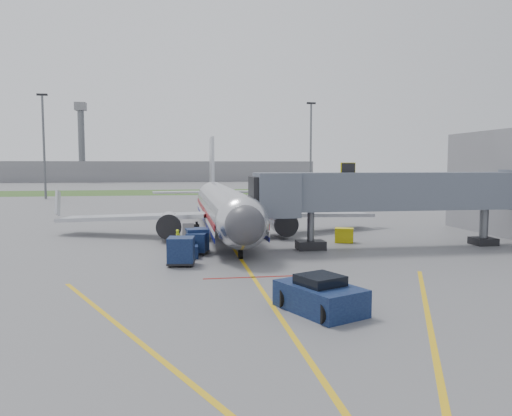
{
  "coord_description": "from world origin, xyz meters",
  "views": [
    {
      "loc": [
        -4.42,
        -33.07,
        6.74
      ],
      "look_at": [
        1.91,
        6.95,
        3.2
      ],
      "focal_mm": 35.0,
      "sensor_mm": 36.0,
      "label": 1
    }
  ],
  "objects": [
    {
      "name": "baggage_cart_a",
      "position": [
        -3.0,
        4.32,
        0.81
      ],
      "size": [
        1.8,
        1.8,
        1.6
      ],
      "color": "#0C1337",
      "rests_on": "ground"
    },
    {
      "name": "ground_power_cart",
      "position": [
        9.82,
        8.0,
        0.62
      ],
      "size": [
        1.83,
        1.53,
        1.25
      ],
      "color": "#CEC10C",
      "rests_on": "ground"
    },
    {
      "name": "grass_strip",
      "position": [
        0.0,
        90.0,
        0.01
      ],
      "size": [
        300.0,
        25.0,
        0.01
      ],
      "primitive_type": "cube",
      "color": "#2D4C1E",
      "rests_on": "ground"
    },
    {
      "name": "control_tower",
      "position": [
        -40.0,
        165.0,
        17.33
      ],
      "size": [
        4.0,
        4.0,
        30.0
      ],
      "color": "#595B60",
      "rests_on": "ground"
    },
    {
      "name": "ramp_worker",
      "position": [
        -4.41,
        6.82,
        0.79
      ],
      "size": [
        0.67,
        0.67,
        1.58
      ],
      "primitive_type": "imported",
      "rotation": [
        0.0,
        0.0,
        0.79
      ],
      "color": "#CEEC1B",
      "rests_on": "ground"
    },
    {
      "name": "apron_markings",
      "position": [
        0.0,
        -7.4,
        0.0
      ],
      "size": [
        21.52,
        50.0,
        0.01
      ],
      "color": "gold",
      "rests_on": "ground"
    },
    {
      "name": "light_mast_right",
      "position": [
        25.0,
        75.0,
        10.78
      ],
      "size": [
        2.0,
        0.44,
        20.4
      ],
      "color": "#595B60",
      "rests_on": "ground"
    },
    {
      "name": "baggage_cart_c",
      "position": [
        -3.0,
        5.2,
        0.93
      ],
      "size": [
        1.93,
        1.93,
        1.84
      ],
      "color": "#0C1337",
      "rests_on": "ground"
    },
    {
      "name": "distant_terminal",
      "position": [
        -10.0,
        170.0,
        4.0
      ],
      "size": [
        120.0,
        14.0,
        8.0
      ],
      "primitive_type": "cube",
      "color": "slate",
      "rests_on": "ground"
    },
    {
      "name": "light_mast_left",
      "position": [
        -30.0,
        70.0,
        10.78
      ],
      "size": [
        2.0,
        0.44,
        20.4
      ],
      "color": "#595B60",
      "rests_on": "ground"
    },
    {
      "name": "airliner",
      "position": [
        0.0,
        15.25,
        2.65
      ],
      "size": [
        32.1,
        35.67,
        10.25
      ],
      "color": "silver",
      "rests_on": "ground"
    },
    {
      "name": "jet_bridge",
      "position": [
        12.86,
        5.0,
        4.47
      ],
      "size": [
        25.3,
        4.0,
        6.9
      ],
      "color": "slate",
      "rests_on": "ground"
    },
    {
      "name": "ground",
      "position": [
        0.0,
        0.0,
        0.0
      ],
      "size": [
        400.0,
        400.0,
        0.0
      ],
      "primitive_type": "plane",
      "color": "#565659",
      "rests_on": "ground"
    },
    {
      "name": "pushback_tug",
      "position": [
        1.99,
        -11.35,
        0.71
      ],
      "size": [
        3.93,
        4.73,
        1.69
      ],
      "color": "#0C1337",
      "rests_on": "ground"
    },
    {
      "name": "baggage_cart_b",
      "position": [
        -4.23,
        0.24,
        0.97
      ],
      "size": [
        1.96,
        1.96,
        1.9
      ],
      "color": "#0C1337",
      "rests_on": "ground"
    },
    {
      "name": "belt_loader",
      "position": [
        -3.66,
        4.04,
        0.52
      ],
      "size": [
        1.48,
        4.34,
        2.1
      ],
      "color": "#0C1337",
      "rests_on": "ground"
    }
  ]
}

